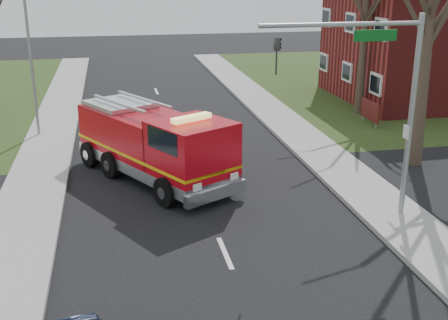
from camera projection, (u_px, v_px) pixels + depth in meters
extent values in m
plane|color=black|center=(225.00, 253.00, 16.80)|extent=(120.00, 120.00, 0.00)
cube|color=gray|center=(415.00, 233.00, 17.94)|extent=(2.40, 80.00, 0.15)
cube|color=gray|center=(7.00, 272.00, 15.62)|extent=(2.40, 80.00, 0.15)
cube|color=silver|center=(347.00, 72.00, 35.01)|extent=(0.12, 1.40, 1.20)
cube|color=#551713|center=(370.00, 110.00, 30.08)|extent=(0.12, 2.00, 1.00)
cylinder|color=gray|center=(376.00, 122.00, 29.48)|extent=(0.08, 0.08, 0.90)
cylinder|color=gray|center=(363.00, 115.00, 30.97)|extent=(0.08, 0.08, 0.90)
cone|color=#31251D|center=(430.00, 24.00, 22.22)|extent=(0.64, 0.64, 12.00)
cone|color=#31251D|center=(365.00, 23.00, 31.09)|extent=(0.56, 0.56, 10.50)
cylinder|color=gray|center=(411.00, 120.00, 18.32)|extent=(0.18, 0.18, 6.80)
cylinder|color=gray|center=(342.00, 24.00, 16.83)|extent=(5.20, 0.14, 0.14)
cube|color=#0C591E|center=(375.00, 35.00, 17.15)|extent=(1.40, 0.06, 0.35)
imported|color=black|center=(278.00, 38.00, 16.57)|extent=(0.22, 0.18, 1.10)
cylinder|color=gray|center=(32.00, 68.00, 27.40)|extent=(0.14, 0.14, 7.00)
cube|color=#B00813|center=(137.00, 135.00, 23.24)|extent=(4.77, 5.77, 2.09)
cube|color=#B00813|center=(192.00, 154.00, 20.47)|extent=(3.52, 3.52, 2.39)
cube|color=#B7BABF|center=(154.00, 162.00, 22.65)|extent=(6.05, 8.04, 0.45)
cube|color=#E5B20C|center=(153.00, 149.00, 22.48)|extent=(6.06, 8.05, 0.12)
cube|color=black|center=(211.00, 141.00, 19.45)|extent=(2.04, 1.20, 0.84)
cube|color=#E5D866|center=(191.00, 118.00, 20.04)|extent=(1.56, 1.08, 0.18)
cylinder|color=black|center=(166.00, 192.00, 19.98)|extent=(0.84, 1.12, 1.09)
cylinder|color=black|center=(221.00, 176.00, 21.57)|extent=(0.84, 1.12, 1.09)
cylinder|color=black|center=(90.00, 154.00, 24.05)|extent=(0.84, 1.12, 1.09)
cylinder|color=black|center=(141.00, 143.00, 25.64)|extent=(0.84, 1.12, 1.09)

